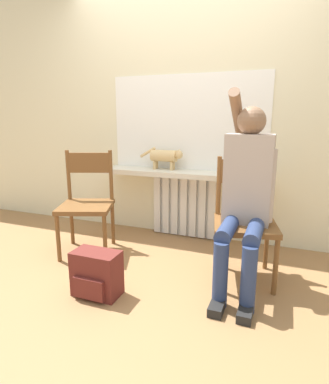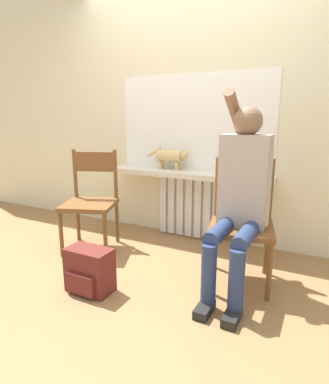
% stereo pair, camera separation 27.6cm
% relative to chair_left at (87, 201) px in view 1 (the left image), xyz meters
% --- Properties ---
extents(ground_plane, '(12.00, 12.00, 0.00)m').
position_rel_chair_left_xyz_m(ground_plane, '(0.73, -0.46, -0.48)').
color(ground_plane, olive).
extents(wall_with_window, '(7.00, 0.06, 2.70)m').
position_rel_chair_left_xyz_m(wall_with_window, '(0.73, 0.77, 0.87)').
color(wall_with_window, beige).
rests_on(wall_with_window, ground_plane).
extents(radiator, '(0.69, 0.08, 0.66)m').
position_rel_chair_left_xyz_m(radiator, '(0.73, 0.69, -0.15)').
color(radiator, silver).
rests_on(radiator, ground_plane).
extents(windowsill, '(1.67, 0.30, 0.05)m').
position_rel_chair_left_xyz_m(windowsill, '(0.73, 0.59, 0.21)').
color(windowsill, beige).
rests_on(windowsill, radiator).
extents(window_glass, '(1.60, 0.01, 0.94)m').
position_rel_chair_left_xyz_m(window_glass, '(0.73, 0.74, 0.70)').
color(window_glass, white).
rests_on(window_glass, windowsill).
extents(chair_left, '(0.59, 0.59, 0.93)m').
position_rel_chair_left_xyz_m(chair_left, '(0.00, 0.00, 0.00)').
color(chair_left, brown).
rests_on(chair_left, ground_plane).
extents(chair_right, '(0.55, 0.55, 0.93)m').
position_rel_chair_left_xyz_m(chair_right, '(1.43, 0.00, 0.00)').
color(chair_right, brown).
rests_on(chair_right, ground_plane).
extents(person, '(0.36, 1.01, 1.43)m').
position_rel_chair_left_xyz_m(person, '(1.44, -0.11, 0.25)').
color(person, navy).
rests_on(person, ground_plane).
extents(cat, '(0.47, 0.12, 0.23)m').
position_rel_chair_left_xyz_m(cat, '(0.53, 0.64, 0.37)').
color(cat, '#DBB77A').
rests_on(cat, windowsill).
extents(backpack, '(0.33, 0.22, 0.32)m').
position_rel_chair_left_xyz_m(backpack, '(0.51, -0.65, -0.32)').
color(backpack, maroon).
rests_on(backpack, ground_plane).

